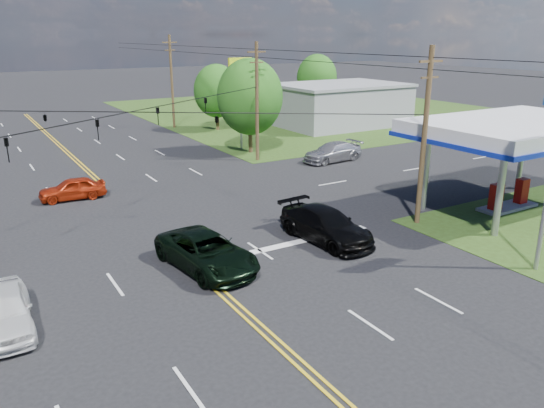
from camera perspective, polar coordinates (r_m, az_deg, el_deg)
ground at (r=31.41m, az=-14.22°, el=-1.35°), size 280.00×280.00×0.00m
grass_ne at (r=75.12m, az=4.48°, el=10.06°), size 46.00×48.00×0.03m
stop_bar at (r=26.45m, az=1.51°, el=-4.43°), size 10.00×0.50×0.02m
retail_ne at (r=62.33m, az=7.20°, el=10.44°), size 14.00×10.00×4.40m
gas_canopy at (r=33.81m, az=24.95°, el=7.14°), size 12.20×8.20×5.35m
pole_se at (r=29.34m, az=16.08°, el=7.12°), size 1.60×0.28×9.50m
pole_ne at (r=43.49m, az=-1.63°, el=11.05°), size 1.60×0.28×9.50m
pole_right_far at (r=60.66m, az=-10.73°, el=12.90°), size 1.60×0.28×10.00m
span_wire_signals at (r=30.05m, az=-15.09°, el=9.53°), size 26.00×18.00×1.13m
power_lines at (r=27.90m, az=-14.32°, el=14.38°), size 26.04×100.00×0.64m
tree_right_a at (r=46.58m, az=-2.39°, el=11.43°), size 5.70×5.70×8.18m
tree_right_b at (r=58.43m, az=-5.98°, el=12.00°), size 4.94×4.94×7.09m
tree_far_r at (r=72.45m, az=4.85°, el=13.39°), size 5.32×5.32×7.63m
pickup_dkgreen at (r=23.78m, az=-7.04°, el=-5.13°), size 3.35×5.98×1.58m
suv_black at (r=26.88m, az=5.80°, el=-2.27°), size 2.77×5.84×1.65m
pickup_white at (r=21.15m, az=-26.90°, el=-10.17°), size 2.03×4.58×1.53m
sedan_red at (r=35.83m, az=-20.67°, el=1.55°), size 4.16×1.93×1.38m
sedan_far at (r=44.09m, az=6.53°, el=5.58°), size 5.47×2.57×1.54m
polesign_ne at (r=47.91m, az=-3.43°, el=13.37°), size 2.24×0.34×8.13m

